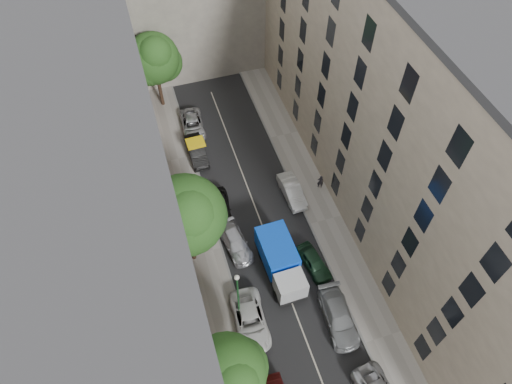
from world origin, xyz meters
name	(u,v)px	position (x,y,z in m)	size (l,w,h in m)	color
ground	(266,236)	(0.00, 0.00, 0.00)	(120.00, 120.00, 0.00)	#4C4C49
road_surface	(266,236)	(0.00, 0.00, 0.01)	(8.00, 44.00, 0.02)	black
sidewalk_left	(204,253)	(-5.50, 0.00, 0.07)	(3.00, 44.00, 0.15)	gray
sidewalk_right	(325,220)	(5.50, 0.00, 0.07)	(3.00, 44.00, 0.15)	gray
building_left	(107,198)	(-11.00, 0.00, 10.00)	(8.00, 44.00, 20.00)	#494744
building_right	(411,126)	(11.00, 0.00, 10.00)	(8.00, 44.00, 20.00)	#BAA890
tarp_truck	(281,261)	(0.02, -3.45, 1.55)	(2.57, 6.14, 2.82)	black
car_left_2	(250,320)	(-3.60, -7.05, 0.72)	(2.37, 5.15, 1.43)	silver
car_left_3	(236,243)	(-2.80, -0.20, 0.65)	(1.81, 4.45, 1.29)	#B3B3B8
car_left_4	(221,208)	(-3.09, 3.61, 0.74)	(1.74, 4.33, 1.48)	black
car_left_5	(197,151)	(-3.60, 10.89, 0.74)	(1.56, 4.48, 1.48)	black
car_left_6	(193,125)	(-3.19, 14.60, 0.67)	(2.24, 4.86, 1.35)	#BABABF
car_right_1	(338,317)	(2.80, -8.80, 0.74)	(2.08, 5.10, 1.48)	gray
car_right_2	(314,262)	(2.80, -3.89, 0.65)	(1.54, 3.84, 1.31)	#15301D
car_right_3	(292,191)	(3.60, 3.51, 0.70)	(1.49, 4.27, 1.41)	silver
tree_near	(229,376)	(-6.30, -11.59, 4.91)	(5.25, 4.97, 7.39)	#382619
tree_mid	(187,217)	(-6.30, -0.35, 6.19)	(6.26, 6.13, 9.33)	#382619
tree_far	(155,60)	(-5.38, 19.19, 5.86)	(5.39, 5.13, 8.60)	#382619
lamp_post	(238,293)	(-4.20, -6.19, 4.13)	(0.36, 0.36, 6.47)	#185423
pedestrian	(320,182)	(6.40, 3.60, 0.92)	(0.56, 0.37, 1.53)	black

